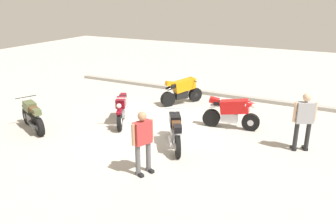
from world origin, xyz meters
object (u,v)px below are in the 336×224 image
(person_in_red_shirt, at_px, (143,139))
(motorcycle_red_sportbike, at_px, (232,112))
(motorcycle_maroon_cruiser, at_px, (122,109))
(motorcycle_olive_vintage, at_px, (32,116))
(motorcycle_orange_sportbike, at_px, (182,90))
(motorcycle_black_cruiser, at_px, (175,130))
(person_in_gray_shirt, at_px, (304,118))

(person_in_red_shirt, bearing_deg, motorcycle_red_sportbike, 97.73)
(motorcycle_maroon_cruiser, relative_size, person_in_red_shirt, 1.12)
(motorcycle_olive_vintage, bearing_deg, motorcycle_red_sportbike, -126.55)
(motorcycle_orange_sportbike, bearing_deg, motorcycle_olive_vintage, 179.63)
(motorcycle_orange_sportbike, height_order, motorcycle_maroon_cruiser, motorcycle_orange_sportbike)
(motorcycle_orange_sportbike, xyz_separation_m, motorcycle_maroon_cruiser, (-0.98, -3.02, -0.07))
(motorcycle_black_cruiser, bearing_deg, motorcycle_olive_vintage, 70.04)
(motorcycle_olive_vintage, relative_size, motorcycle_maroon_cruiser, 0.96)
(motorcycle_black_cruiser, height_order, motorcycle_maroon_cruiser, same)
(motorcycle_red_sportbike, relative_size, motorcycle_maroon_cruiser, 1.03)
(motorcycle_red_sportbike, height_order, person_in_red_shirt, person_in_red_shirt)
(motorcycle_orange_sportbike, distance_m, motorcycle_red_sportbike, 3.19)
(motorcycle_orange_sportbike, distance_m, person_in_red_shirt, 6.02)
(motorcycle_red_sportbike, relative_size, person_in_red_shirt, 1.16)
(motorcycle_maroon_cruiser, bearing_deg, motorcycle_olive_vintage, -78.45)
(person_in_gray_shirt, relative_size, person_in_red_shirt, 1.05)
(motorcycle_red_sportbike, xyz_separation_m, person_in_gray_shirt, (2.36, -0.76, 0.43))
(person_in_red_shirt, bearing_deg, motorcycle_orange_sportbike, 128.05)
(motorcycle_red_sportbike, relative_size, person_in_gray_shirt, 1.11)
(person_in_gray_shirt, bearing_deg, motorcycle_orange_sportbike, 35.18)
(motorcycle_orange_sportbike, distance_m, motorcycle_black_cruiser, 4.26)
(person_in_gray_shirt, bearing_deg, person_in_red_shirt, 105.26)
(motorcycle_orange_sportbike, xyz_separation_m, person_in_red_shirt, (1.58, -5.80, 0.37))
(motorcycle_black_cruiser, distance_m, motorcycle_olive_vintage, 5.01)
(motorcycle_black_cruiser, xyz_separation_m, motorcycle_olive_vintage, (-4.91, -1.00, -0.03))
(motorcycle_black_cruiser, relative_size, motorcycle_olive_vintage, 1.01)
(motorcycle_olive_vintage, xyz_separation_m, person_in_gray_shirt, (8.35, 2.44, 0.54))
(motorcycle_red_sportbike, distance_m, motorcycle_olive_vintage, 6.79)
(person_in_gray_shirt, bearing_deg, motorcycle_black_cruiser, 84.46)
(motorcycle_olive_vintage, bearing_deg, motorcycle_black_cruiser, -143.19)
(motorcycle_black_cruiser, height_order, motorcycle_olive_vintage, motorcycle_black_cruiser)
(motorcycle_black_cruiser, relative_size, motorcycle_red_sportbike, 0.94)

